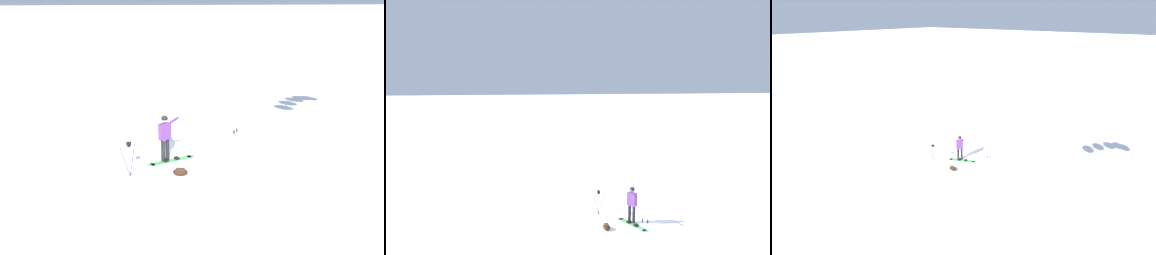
# 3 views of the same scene
# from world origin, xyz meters

# --- Properties ---
(ground_plane) EXTENTS (300.00, 300.00, 0.00)m
(ground_plane) POSITION_xyz_m (0.00, 0.00, 0.00)
(ground_plane) COLOR white
(snowboarder) EXTENTS (0.51, 0.75, 1.73)m
(snowboarder) POSITION_xyz_m (-0.45, 0.68, 1.04)
(snowboarder) COLOR black
(snowboarder) RESTS_ON ground_plane
(snowboard) EXTENTS (0.97, 1.71, 0.10)m
(snowboard) POSITION_xyz_m (-0.47, 0.47, 0.02)
(snowboard) COLOR #3F994C
(snowboard) RESTS_ON ground_plane
(gear_bag_large) EXTENTS (0.36, 0.53, 0.24)m
(gear_bag_large) POSITION_xyz_m (-1.75, 0.21, 0.13)
(gear_bag_large) COLOR black
(gear_bag_large) RESTS_ON ground_plane
(camera_tripod) EXTENTS (0.55, 0.50, 1.21)m
(camera_tripod) POSITION_xyz_m (-1.71, 1.87, 0.88)
(camera_tripod) COLOR #262628
(camera_tripod) RESTS_ON ground_plane
(ski_poles) EXTENTS (0.35, 0.33, 1.23)m
(ski_poles) POSITION_xyz_m (-0.78, -1.78, 0.82)
(ski_poles) COLOR gray
(ski_poles) RESTS_ON ground_plane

